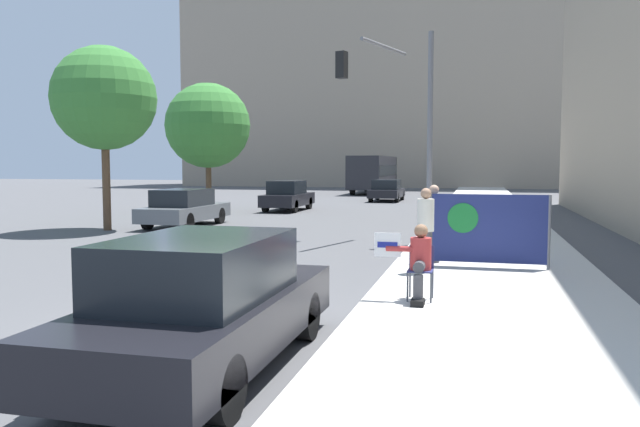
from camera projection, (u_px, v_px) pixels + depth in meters
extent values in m
plane|color=#4F4F51|center=(203.00, 333.00, 8.69)|extent=(160.00, 160.00, 0.00)
cube|color=beige|center=(487.00, 228.00, 22.19)|extent=(4.29, 90.00, 0.16)
cube|color=gray|center=(426.00, 54.00, 67.21)|extent=(52.00, 12.00, 28.45)
cylinder|color=#474C56|center=(408.00, 287.00, 9.93)|extent=(0.03, 0.03, 0.47)
cylinder|color=#474C56|center=(431.00, 288.00, 9.84)|extent=(0.03, 0.03, 0.47)
cylinder|color=#474C56|center=(410.00, 283.00, 10.29)|extent=(0.03, 0.03, 0.47)
cylinder|color=#474C56|center=(433.00, 284.00, 10.20)|extent=(0.03, 0.03, 0.47)
cube|color=navy|center=(420.00, 271.00, 10.05)|extent=(0.40, 0.40, 0.02)
cube|color=navy|center=(422.00, 257.00, 10.22)|extent=(0.40, 0.02, 0.38)
cylinder|color=#424247|center=(420.00, 266.00, 9.89)|extent=(0.18, 0.42, 0.18)
cylinder|color=#424247|center=(418.00, 290.00, 9.71)|extent=(0.16, 0.16, 0.47)
cube|color=black|center=(418.00, 303.00, 9.67)|extent=(0.20, 0.28, 0.10)
cylinder|color=#B23333|center=(421.00, 254.00, 10.06)|extent=(0.34, 0.34, 0.52)
sphere|color=#936B4C|center=(421.00, 231.00, 10.03)|extent=(0.22, 0.22, 0.22)
cylinder|color=#B23333|center=(400.00, 249.00, 10.05)|extent=(0.45, 0.09, 0.09)
cube|color=white|center=(388.00, 245.00, 10.10)|extent=(0.43, 0.02, 0.39)
cube|color=navy|center=(387.00, 245.00, 10.09)|extent=(0.33, 0.01, 0.09)
cylinder|color=#424247|center=(425.00, 252.00, 12.68)|extent=(0.28, 0.28, 0.83)
cylinder|color=silver|center=(426.00, 215.00, 12.62)|extent=(0.34, 0.34, 0.66)
sphere|color=tan|center=(426.00, 193.00, 12.59)|extent=(0.22, 0.22, 0.22)
cylinder|color=#424247|center=(433.00, 244.00, 13.93)|extent=(0.28, 0.28, 0.85)
cylinder|color=navy|center=(434.00, 210.00, 13.87)|extent=(0.34, 0.34, 0.67)
sphere|color=tan|center=(434.00, 190.00, 13.84)|extent=(0.22, 0.22, 0.22)
cylinder|color=slate|center=(430.00, 230.00, 13.51)|extent=(0.06, 0.06, 1.56)
cylinder|color=slate|center=(549.00, 233.00, 12.91)|extent=(0.06, 0.06, 1.56)
cube|color=navy|center=(489.00, 229.00, 13.21)|extent=(2.43, 0.02, 1.46)
cylinder|color=#197A33|center=(463.00, 218.00, 13.30)|extent=(0.64, 0.01, 0.64)
cylinder|color=slate|center=(430.00, 136.00, 18.34)|extent=(0.16, 0.16, 6.06)
cylinder|color=slate|center=(385.00, 47.00, 18.90)|extent=(1.00, 2.89, 0.11)
cube|color=black|center=(342.00, 65.00, 19.72)|extent=(0.38, 0.38, 0.84)
sphere|color=green|center=(342.00, 74.00, 19.74)|extent=(0.18, 0.18, 0.18)
cube|color=black|center=(207.00, 319.00, 7.15)|extent=(1.81, 4.53, 0.59)
cube|color=black|center=(200.00, 267.00, 6.93)|extent=(1.56, 2.36, 0.68)
cylinder|color=black|center=(197.00, 309.00, 8.72)|extent=(0.22, 0.64, 0.64)
cylinder|color=black|center=(307.00, 316.00, 8.33)|extent=(0.22, 0.64, 0.64)
cylinder|color=black|center=(70.00, 375.00, 6.01)|extent=(0.22, 0.64, 0.64)
cylinder|color=black|center=(224.00, 389.00, 5.62)|extent=(0.22, 0.64, 0.64)
cube|color=#565B60|center=(185.00, 212.00, 23.63)|extent=(1.81, 4.55, 0.53)
cube|color=black|center=(183.00, 197.00, 23.41)|extent=(1.55, 2.37, 0.63)
cylinder|color=black|center=(183.00, 215.00, 25.20)|extent=(0.22, 0.64, 0.64)
cylinder|color=black|center=(220.00, 216.00, 24.82)|extent=(0.22, 0.64, 0.64)
cylinder|color=black|center=(148.00, 221.00, 22.48)|extent=(0.22, 0.64, 0.64)
cylinder|color=black|center=(188.00, 222.00, 22.09)|extent=(0.22, 0.64, 0.64)
cube|color=black|center=(288.00, 200.00, 31.82)|extent=(1.71, 4.30, 0.59)
cube|color=black|center=(287.00, 187.00, 31.61)|extent=(1.47, 2.24, 0.68)
cylinder|color=black|center=(282.00, 203.00, 33.32)|extent=(0.22, 0.64, 0.64)
cylinder|color=black|center=(309.00, 203.00, 32.95)|extent=(0.22, 0.64, 0.64)
cylinder|color=black|center=(265.00, 206.00, 30.74)|extent=(0.22, 0.64, 0.64)
cylinder|color=black|center=(294.00, 206.00, 30.37)|extent=(0.22, 0.64, 0.64)
cube|color=black|center=(387.00, 193.00, 40.12)|extent=(1.87, 4.36, 0.50)
cube|color=black|center=(387.00, 185.00, 39.91)|extent=(1.61, 2.27, 0.61)
cylinder|color=black|center=(377.00, 195.00, 41.64)|extent=(0.22, 0.64, 0.64)
cylinder|color=black|center=(402.00, 195.00, 41.24)|extent=(0.22, 0.64, 0.64)
cylinder|color=black|center=(371.00, 197.00, 39.03)|extent=(0.22, 0.64, 0.64)
cylinder|color=black|center=(397.00, 197.00, 38.63)|extent=(0.22, 0.64, 0.64)
cube|color=#232328|center=(373.00, 172.00, 51.41)|extent=(2.53, 10.43, 2.58)
cube|color=black|center=(373.00, 170.00, 51.40)|extent=(2.55, 9.91, 0.85)
cylinder|color=black|center=(367.00, 185.00, 54.91)|extent=(0.30, 1.04, 1.04)
cylinder|color=black|center=(392.00, 186.00, 54.36)|extent=(0.30, 1.04, 1.04)
cylinder|color=black|center=(352.00, 188.00, 48.66)|extent=(0.30, 1.04, 1.04)
cylinder|color=black|center=(381.00, 188.00, 48.11)|extent=(0.30, 1.04, 1.04)
cylinder|color=brown|center=(106.00, 183.00, 22.19)|extent=(0.28, 0.28, 3.40)
sphere|color=#387A33|center=(104.00, 98.00, 21.96)|extent=(3.66, 3.66, 3.66)
cylinder|color=brown|center=(209.00, 184.00, 30.77)|extent=(0.28, 0.28, 2.80)
sphere|color=#387A33|center=(208.00, 126.00, 30.55)|extent=(4.16, 4.16, 4.16)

